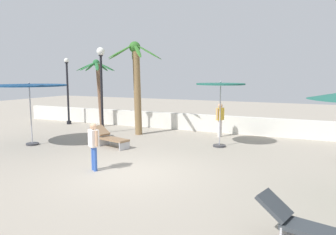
{
  "coord_description": "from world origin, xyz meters",
  "views": [
    {
      "loc": [
        5.19,
        -8.53,
        3.07
      ],
      "look_at": [
        0.0,
        2.82,
        1.4
      ],
      "focal_mm": 34.69,
      "sensor_mm": 36.0,
      "label": 1
    }
  ],
  "objects_px": {
    "lounge_chair_0": "(310,227)",
    "lounge_chair_1": "(110,137)",
    "patio_umbrella_0": "(29,88)",
    "lamp_post_2": "(101,77)",
    "lamp_post_1": "(68,90)",
    "guest_0": "(94,142)",
    "palm_tree_1": "(98,82)",
    "guest_1": "(220,117)",
    "palm_tree_2": "(136,77)",
    "patio_umbrella_1": "(220,90)"
  },
  "relations": [
    {
      "from": "lounge_chair_0",
      "to": "lounge_chair_1",
      "type": "xyz_separation_m",
      "value": [
        -7.89,
        5.32,
        0.01
      ]
    },
    {
      "from": "patio_umbrella_0",
      "to": "lamp_post_2",
      "type": "xyz_separation_m",
      "value": [
        1.08,
        3.66,
        0.44
      ]
    },
    {
      "from": "lamp_post_1",
      "to": "lamp_post_2",
      "type": "distance_m",
      "value": 4.16
    },
    {
      "from": "patio_umbrella_0",
      "to": "guest_0",
      "type": "bearing_deg",
      "value": -22.23
    },
    {
      "from": "patio_umbrella_0",
      "to": "guest_0",
      "type": "relative_size",
      "value": 2.0
    },
    {
      "from": "palm_tree_1",
      "to": "guest_0",
      "type": "bearing_deg",
      "value": -54.58
    },
    {
      "from": "lamp_post_1",
      "to": "lounge_chair_0",
      "type": "xyz_separation_m",
      "value": [
        13.86,
        -9.52,
        -1.72
      ]
    },
    {
      "from": "guest_0",
      "to": "guest_1",
      "type": "distance_m",
      "value": 7.49
    },
    {
      "from": "patio_umbrella_0",
      "to": "lamp_post_2",
      "type": "relative_size",
      "value": 0.7
    },
    {
      "from": "palm_tree_1",
      "to": "lounge_chair_1",
      "type": "bearing_deg",
      "value": -48.98
    },
    {
      "from": "lounge_chair_1",
      "to": "guest_1",
      "type": "height_order",
      "value": "guest_1"
    },
    {
      "from": "palm_tree_1",
      "to": "palm_tree_2",
      "type": "bearing_deg",
      "value": -21.66
    },
    {
      "from": "lamp_post_2",
      "to": "lounge_chair_1",
      "type": "bearing_deg",
      "value": -48.67
    },
    {
      "from": "lamp_post_1",
      "to": "guest_0",
      "type": "xyz_separation_m",
      "value": [
        7.48,
        -7.29,
        -1.19
      ]
    },
    {
      "from": "patio_umbrella_1",
      "to": "palm_tree_1",
      "type": "relative_size",
      "value": 0.71
    },
    {
      "from": "palm_tree_1",
      "to": "guest_1",
      "type": "height_order",
      "value": "palm_tree_1"
    },
    {
      "from": "lounge_chair_0",
      "to": "lounge_chair_1",
      "type": "relative_size",
      "value": 1.01
    },
    {
      "from": "patio_umbrella_0",
      "to": "palm_tree_2",
      "type": "distance_m",
      "value": 5.05
    },
    {
      "from": "patio_umbrella_1",
      "to": "guest_1",
      "type": "bearing_deg",
      "value": 105.19
    },
    {
      "from": "palm_tree_1",
      "to": "lamp_post_1",
      "type": "xyz_separation_m",
      "value": [
        -2.22,
        -0.1,
        -0.48
      ]
    },
    {
      "from": "palm_tree_1",
      "to": "guest_0",
      "type": "distance_m",
      "value": 9.23
    },
    {
      "from": "lounge_chair_1",
      "to": "patio_umbrella_0",
      "type": "bearing_deg",
      "value": -161.42
    },
    {
      "from": "lamp_post_1",
      "to": "patio_umbrella_1",
      "type": "bearing_deg",
      "value": -12.51
    },
    {
      "from": "lamp_post_1",
      "to": "guest_1",
      "type": "height_order",
      "value": "lamp_post_1"
    },
    {
      "from": "patio_umbrella_1",
      "to": "guest_1",
      "type": "relative_size",
      "value": 1.68
    },
    {
      "from": "lounge_chair_0",
      "to": "patio_umbrella_0",
      "type": "bearing_deg",
      "value": 159.45
    },
    {
      "from": "patio_umbrella_1",
      "to": "lamp_post_1",
      "type": "height_order",
      "value": "lamp_post_1"
    },
    {
      "from": "guest_0",
      "to": "lamp_post_2",
      "type": "bearing_deg",
      "value": 123.66
    },
    {
      "from": "lamp_post_1",
      "to": "lounge_chair_1",
      "type": "height_order",
      "value": "lamp_post_1"
    },
    {
      "from": "palm_tree_2",
      "to": "guest_1",
      "type": "xyz_separation_m",
      "value": [
        4.05,
        1.11,
        -1.94
      ]
    },
    {
      "from": "lounge_chair_0",
      "to": "guest_0",
      "type": "height_order",
      "value": "guest_0"
    },
    {
      "from": "patio_umbrella_0",
      "to": "lamp_post_1",
      "type": "xyz_separation_m",
      "value": [
        -2.65,
        5.32,
        -0.37
      ]
    },
    {
      "from": "patio_umbrella_1",
      "to": "guest_0",
      "type": "bearing_deg",
      "value": -118.27
    },
    {
      "from": "lamp_post_1",
      "to": "lounge_chair_0",
      "type": "height_order",
      "value": "lamp_post_1"
    },
    {
      "from": "palm_tree_1",
      "to": "lamp_post_1",
      "type": "bearing_deg",
      "value": -177.32
    },
    {
      "from": "lamp_post_2",
      "to": "lounge_chair_0",
      "type": "bearing_deg",
      "value": -37.82
    },
    {
      "from": "guest_1",
      "to": "patio_umbrella_1",
      "type": "bearing_deg",
      "value": -74.81
    },
    {
      "from": "patio_umbrella_1",
      "to": "palm_tree_2",
      "type": "bearing_deg",
      "value": 167.34
    },
    {
      "from": "lamp_post_1",
      "to": "lamp_post_2",
      "type": "height_order",
      "value": "lamp_post_2"
    },
    {
      "from": "patio_umbrella_0",
      "to": "guest_1",
      "type": "xyz_separation_m",
      "value": [
        6.96,
        5.2,
        -1.48
      ]
    },
    {
      "from": "patio_umbrella_1",
      "to": "lamp_post_2",
      "type": "relative_size",
      "value": 0.63
    },
    {
      "from": "patio_umbrella_0",
      "to": "palm_tree_1",
      "type": "distance_m",
      "value": 5.44
    },
    {
      "from": "palm_tree_2",
      "to": "lamp_post_2",
      "type": "distance_m",
      "value": 1.88
    },
    {
      "from": "patio_umbrella_0",
      "to": "lounge_chair_1",
      "type": "height_order",
      "value": "patio_umbrella_0"
    },
    {
      "from": "palm_tree_2",
      "to": "lamp_post_2",
      "type": "relative_size",
      "value": 1.06
    },
    {
      "from": "patio_umbrella_1",
      "to": "lamp_post_2",
      "type": "height_order",
      "value": "lamp_post_2"
    },
    {
      "from": "lamp_post_1",
      "to": "lounge_chair_1",
      "type": "relative_size",
      "value": 2.08
    },
    {
      "from": "palm_tree_2",
      "to": "guest_0",
      "type": "bearing_deg",
      "value": -72.4
    },
    {
      "from": "palm_tree_1",
      "to": "lamp_post_1",
      "type": "height_order",
      "value": "lamp_post_1"
    },
    {
      "from": "lamp_post_2",
      "to": "lounge_chair_0",
      "type": "height_order",
      "value": "lamp_post_2"
    }
  ]
}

